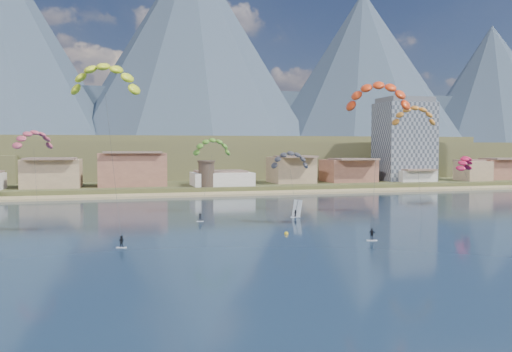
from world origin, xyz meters
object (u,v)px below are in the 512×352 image
at_px(watchtower, 206,173).
at_px(kitesurfer_green, 212,145).
at_px(apartment_tower, 404,140).
at_px(kitesurfer_orange, 378,92).
at_px(buoy, 286,234).
at_px(windsurfer, 296,212).
at_px(kitesurfer_yellow, 105,75).

height_order(watchtower, kitesurfer_green, kitesurfer_green).
xyz_separation_m(apartment_tower, watchtower, (-80.00, -14.00, -11.45)).
distance_m(watchtower, kitesurfer_orange, 83.14).
relative_size(apartment_tower, kitesurfer_orange, 1.09).
relative_size(apartment_tower, buoy, 45.01).
distance_m(kitesurfer_orange, windsurfer, 30.50).
bearing_deg(kitesurfer_yellow, kitesurfer_orange, -2.03).
distance_m(apartment_tower, kitesurfer_orange, 111.17).
bearing_deg(watchtower, kitesurfer_yellow, -110.75).
relative_size(watchtower, kitesurfer_orange, 0.29).
bearing_deg(kitesurfer_yellow, windsurfer, 20.75).
relative_size(watchtower, kitesurfer_yellow, 0.29).
bearing_deg(windsurfer, buoy, -113.64).
bearing_deg(kitesurfer_green, windsurfer, -36.19).
relative_size(windsurfer, buoy, 5.20).
bearing_deg(watchtower, kitesurfer_orange, -76.35).
bearing_deg(kitesurfer_green, kitesurfer_yellow, -130.32).
distance_m(apartment_tower, kitesurfer_green, 108.60).
height_order(kitesurfer_orange, kitesurfer_green, kitesurfer_orange).
distance_m(kitesurfer_orange, buoy, 31.45).
xyz_separation_m(kitesurfer_green, windsurfer, (15.96, -11.67, -14.21)).
distance_m(watchtower, buoy, 82.78).
relative_size(kitesurfer_orange, buoy, 41.23).
bearing_deg(kitesurfer_yellow, kitesurfer_green, 49.68).
relative_size(watchtower, kitesurfer_green, 0.44).
relative_size(watchtower, windsurfer, 2.33).
xyz_separation_m(apartment_tower, kitesurfer_yellow, (-109.19, -91.03, 8.78)).
bearing_deg(apartment_tower, windsurfer, -132.86).
relative_size(kitesurfer_green, windsurfer, 5.34).
height_order(watchtower, kitesurfer_orange, kitesurfer_orange).
xyz_separation_m(kitesurfer_orange, buoy, (-18.93, -3.80, -24.83)).
height_order(kitesurfer_orange, windsurfer, kitesurfer_orange).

